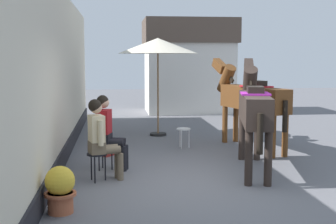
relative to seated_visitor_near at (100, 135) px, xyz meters
name	(u,v)px	position (x,y,z in m)	size (l,w,h in m)	color
ground_plane	(176,148)	(1.64, 2.70, -0.78)	(40.00, 40.00, 0.00)	slate
pub_facade_wall	(53,86)	(-0.91, 1.20, 0.76)	(0.34, 14.00, 3.40)	beige
distant_cottage	(188,65)	(3.04, 9.82, 1.02)	(3.40, 2.60, 3.50)	silver
seated_visitor_near	(100,135)	(0.00, 0.00, 0.00)	(0.61, 0.48, 1.39)	black
seated_visitor_far	(107,128)	(0.10, 0.77, 0.00)	(0.61, 0.48, 1.39)	gold
saddled_horse_near	(254,108)	(2.78, 0.47, 0.38)	(0.92, 2.96, 2.06)	#2D231E
saddled_horse_far	(250,98)	(3.31, 2.49, 0.38)	(1.14, 2.91, 2.06)	brown
flower_planter_near	(60,189)	(-0.49, -1.59, -0.44)	(0.43, 0.43, 0.64)	#A85638
cafe_parasol	(158,46)	(1.38, 4.48, 1.59)	(2.10, 2.10, 2.58)	black
spare_stool_white	(183,131)	(1.80, 2.67, -0.38)	(0.32, 0.32, 0.46)	white
satchel_bag	(108,151)	(0.10, 1.98, -0.68)	(0.28, 0.12, 0.20)	maroon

